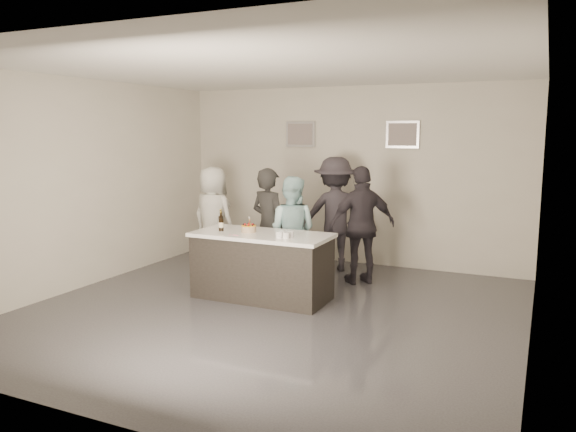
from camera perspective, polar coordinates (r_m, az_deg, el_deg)
The scene contains 19 objects.
floor at distance 7.20m, azimuth -1.69°, elevation -9.64°, with size 6.00×6.00×0.00m, color #3D3D42.
ceiling at distance 6.88m, azimuth -1.81°, elevation 14.83°, with size 6.00×6.00×0.00m, color white.
wall_back at distance 9.64m, azimuth 6.26°, elevation 4.09°, with size 6.00×0.04×3.00m, color beige.
wall_front at distance 4.43m, azimuth -19.37°, elevation -1.70°, with size 6.00×0.04×3.00m, color beige.
wall_left at distance 8.64m, azimuth -19.87°, elevation 3.10°, with size 0.04×6.00×3.00m, color beige.
wall_right at distance 6.16m, azimuth 24.07°, elevation 0.82°, with size 0.04×6.00×3.00m, color beige.
picture_left at distance 9.91m, azimuth 1.29°, elevation 8.31°, with size 0.54×0.04×0.44m, color #B2B2B7.
picture_right at distance 9.34m, azimuth 11.57°, elevation 8.12°, with size 0.54×0.04×0.44m, color #B2B2B7.
bar_counter at distance 7.63m, azimuth -2.66°, elevation -5.07°, with size 1.86×0.86×0.90m, color white.
cake at distance 7.63m, azimuth -4.01°, elevation -1.35°, with size 0.20×0.20×0.08m, color orange.
beer_bottle_a at distance 7.94m, azimuth -6.84°, elevation -0.32°, with size 0.07×0.07×0.26m, color black.
beer_bottle_b at distance 7.72m, azimuth -6.81°, elevation -0.57°, with size 0.07×0.07×0.26m, color black.
tumbler_cluster at distance 7.22m, azimuth -0.35°, elevation -1.88°, with size 0.19×0.19×0.08m, color gold.
candles at distance 7.38m, azimuth -5.44°, elevation -1.98°, with size 0.24×0.08×0.01m, color pink.
person_main_black at distance 8.31m, azimuth -1.95°, elevation -1.03°, with size 0.63×0.41×1.72m, color black.
person_main_blue at distance 8.29m, azimuth 0.32°, elevation -1.47°, with size 0.78×0.61×1.61m, color #B7E9F0.
person_guest_left at distance 9.37m, azimuth -7.61°, elevation -0.14°, with size 0.82×0.53×1.68m, color silver.
person_guest_right at distance 8.37m, azimuth 7.55°, elevation -0.93°, with size 1.03×0.43×1.75m, color #2C282F.
person_guest_back at distance 9.11m, azimuth 4.80°, elevation 0.19°, with size 1.19×0.69×1.85m, color #2D2A31.
Camera 1 is at (3.06, -6.11, 2.26)m, focal length 35.00 mm.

